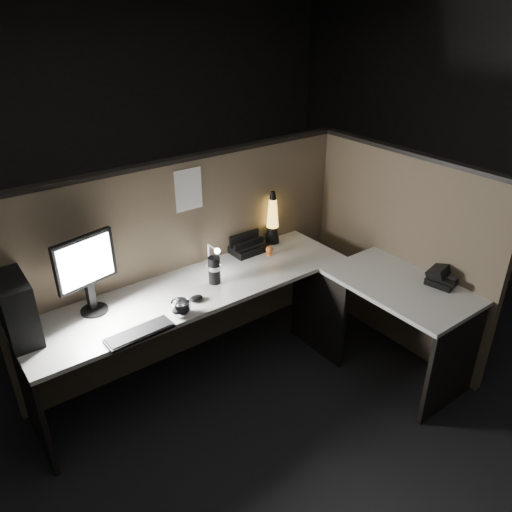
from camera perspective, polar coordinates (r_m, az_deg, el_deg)
floor at (r=3.50m, az=1.20°, el=-17.31°), size 6.00×6.00×0.00m
room_shell at (r=2.63m, az=1.54°, el=8.64°), size 6.00×6.00×6.00m
partition_back at (r=3.69m, az=-7.59°, el=-0.52°), size 2.66×0.06×1.50m
partition_right at (r=3.93m, az=15.88°, el=0.41°), size 0.06×1.66×1.50m
desk at (r=3.37m, az=1.06°, el=-6.54°), size 2.60×1.60×0.73m
pc_tower at (r=3.11m, az=-25.72°, el=-5.44°), size 0.17×0.37×0.38m
monitor at (r=3.14m, az=-18.83°, el=-1.24°), size 0.39×0.17×0.51m
keyboard at (r=3.00m, az=-13.18°, el=-8.59°), size 0.41×0.15×0.02m
mouse at (r=3.24m, az=-6.85°, el=-4.83°), size 0.10×0.07×0.04m
clip_lamp at (r=3.51m, az=-4.96°, el=0.00°), size 0.04×0.16×0.21m
organizer at (r=3.84m, az=-1.25°, el=1.32°), size 0.28×0.24×0.21m
lava_lamp at (r=3.91m, az=1.90°, el=3.96°), size 0.11×0.11×0.43m
travel_mug at (r=3.39m, az=-4.78°, el=-1.62°), size 0.09×0.09×0.19m
steel_mug at (r=3.09m, az=-8.61°, el=-5.95°), size 0.14×0.14×0.10m
figurine at (r=3.76m, az=1.52°, el=0.75°), size 0.06×0.06×0.06m
pinned_paper at (r=3.44m, az=-7.72°, el=7.51°), size 0.20×0.00×0.29m
desk_phone at (r=3.63m, az=20.45°, el=-2.19°), size 0.24×0.24×0.12m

